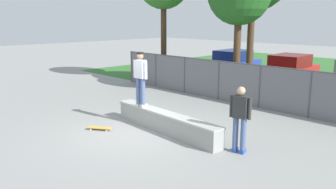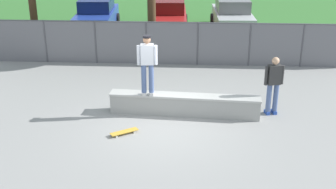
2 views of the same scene
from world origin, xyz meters
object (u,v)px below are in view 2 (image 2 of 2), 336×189
Objects in this scene: car_blue at (97,15)px; skateboarder at (147,63)px; bystander at (274,83)px; car_red at (168,16)px; car_silver at (232,15)px; concrete_ledge at (184,105)px; skateboard at (124,132)px.

skateboarder is at bearing -70.33° from car_blue.
skateboarder is 11.02m from car_blue.
skateboarder is 1.01× the size of bystander.
car_blue is at bearing 179.46° from car_red.
car_silver is (3.30, 0.37, 0.00)m from car_red.
skateboarder reaches higher than car_blue.
concrete_ledge is 11.34m from car_blue.
skateboard is 12.11m from car_blue.
bystander is (7.45, -10.06, 0.17)m from car_blue.
car_red is (-1.07, 10.23, 0.51)m from concrete_ledge.
car_red is 3.32m from car_silver.
car_red is (3.73, -0.04, 0.00)m from car_blue.
car_red is (0.03, 10.31, -0.84)m from skateboarder.
bystander is (0.42, -10.40, 0.17)m from car_silver.
skateboarder reaches higher than concrete_ledge.
skateboard is 4.67m from bystander.
skateboard is 0.18× the size of car_blue.
car_silver is 2.35× the size of bystander.
skateboarder is at bearing -107.29° from car_silver.
car_red is 10.70m from bystander.
car_red is (0.56, 11.63, 0.77)m from skateboard.
skateboarder is at bearing -90.15° from car_red.
concrete_ledge is 10.84m from car_silver.
car_silver is at bearing 92.33° from bystander.
concrete_ledge is 1.07× the size of car_silver.
skateboarder is 3.82m from bystander.
car_blue is at bearing 109.67° from skateboarder.
car_blue is at bearing 126.50° from bystander.
skateboarder is 2.14m from skateboard.
car_blue reaches higher than skateboard.
car_blue is at bearing 115.06° from concrete_ledge.
car_blue is 1.00× the size of car_silver.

